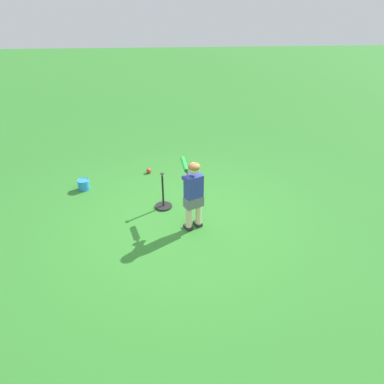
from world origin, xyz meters
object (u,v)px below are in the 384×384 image
object	(u,v)px
play_ball_behind_batter	(149,171)
toy_bucket	(84,184)
batting_tee	(163,202)
child_batter	(193,189)

from	to	relation	value
play_ball_behind_batter	toy_bucket	xyz separation A→B (m)	(-1.15, -0.57, 0.05)
batting_tee	toy_bucket	size ratio (longest dim) A/B	2.87
child_batter	batting_tee	xyz separation A→B (m)	(-0.44, 0.60, -0.55)
child_batter	toy_bucket	world-z (taller)	child_batter
child_batter	play_ball_behind_batter	bearing A→B (deg)	110.82
play_ball_behind_batter	toy_bucket	distance (m)	1.28
batting_tee	toy_bucket	distance (m)	1.60
child_batter	batting_tee	distance (m)	0.92
play_ball_behind_batter	batting_tee	world-z (taller)	batting_tee
child_batter	play_ball_behind_batter	distance (m)	2.11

